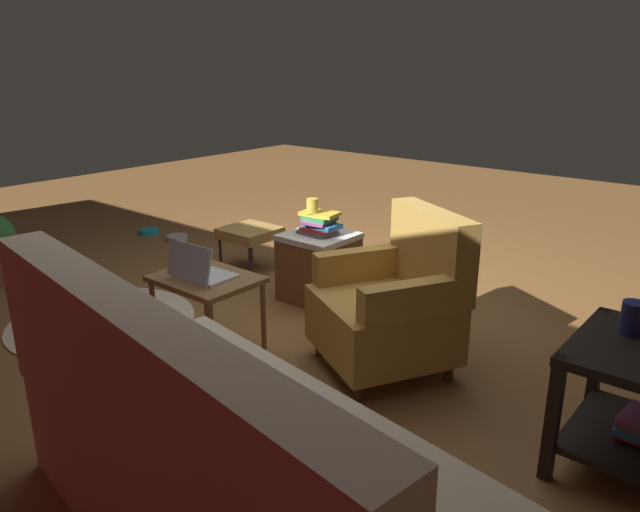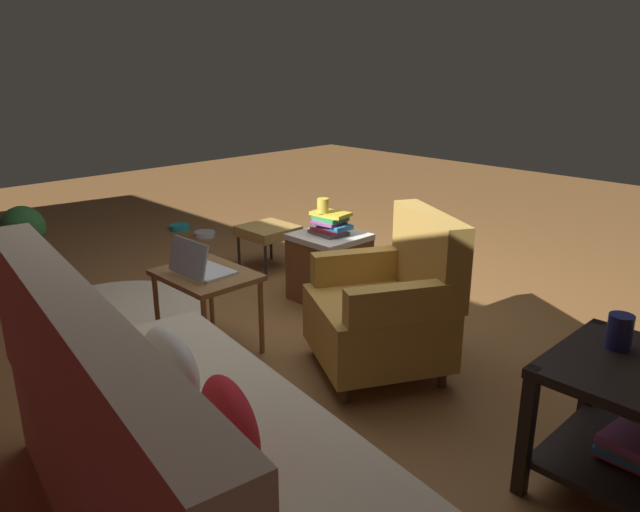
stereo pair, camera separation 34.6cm
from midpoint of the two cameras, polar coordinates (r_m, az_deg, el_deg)
name	(u,v)px [view 2 (the right image)]	position (r m, az deg, el deg)	size (l,w,h in m)	color
ground	(340,311)	(4.11, 4.30, -5.27)	(12.00, 12.00, 0.00)	brown
couch	(184,466)	(2.16, -8.09, -19.21)	(2.00, 1.12, 1.00)	beige
armchair	(388,308)	(3.27, 9.49, -4.91)	(0.90, 0.91, 0.87)	#B78C3F
side_table	(638,413)	(2.70, 31.29, -12.67)	(0.64, 0.64, 0.55)	black
small_vase	(620,331)	(2.71, 29.90, -6.30)	(0.10, 0.10, 0.14)	navy
book_stack_shelf	(630,448)	(2.78, 30.70, -15.48)	(0.24, 0.22, 0.10)	red
laptop_desk	(206,282)	(3.45, -7.91, -2.52)	(0.56, 0.44, 0.48)	olive
laptop	(199,266)	(3.39, -8.53, -1.02)	(0.33, 0.26, 0.21)	silver
wicker_hamper	(329,267)	(4.23, 3.24, -1.06)	(0.45, 0.45, 0.48)	brown
book_stack_hamper	(330,223)	(4.14, 3.37, 3.08)	(0.29, 0.22, 0.16)	#595960
yellow_mug	(323,206)	(4.09, 2.72, 4.76)	(0.08, 0.08, 0.10)	yellow
ottoman	(268,232)	(4.83, -2.92, 2.26)	(0.40, 0.40, 0.36)	#AD8442
circular_rug	(116,311)	(4.26, -16.58, -5.11)	(1.18, 1.18, 0.01)	beige
pet_bowl_steel	(205,234)	(5.88, -9.25, 2.04)	(0.20, 0.20, 0.05)	silver
pet_bowl_teal	(179,227)	(6.17, -11.63, 2.67)	(0.20, 0.20, 0.05)	teal
potted_plant	(24,234)	(5.18, -24.59, 1.91)	(0.34, 0.34, 0.55)	brown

